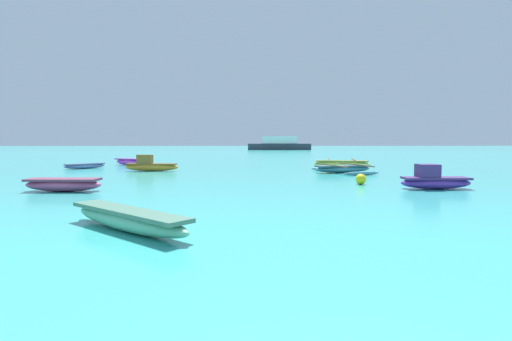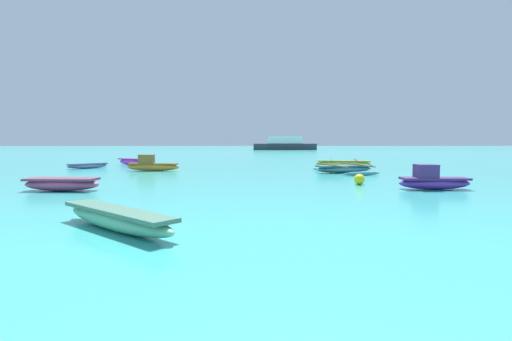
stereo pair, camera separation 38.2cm
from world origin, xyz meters
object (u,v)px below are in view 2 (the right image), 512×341
Objects in this scene: moored_boat_0 at (344,164)px; moored_boat_3 at (117,218)px; moored_boat_4 at (433,181)px; distant_ferry at (285,144)px; moored_boat_2 at (62,184)px; moored_boat_1 at (344,169)px; mooring_buoy_0 at (359,179)px; moored_boat_5 at (133,161)px; moored_boat_6 at (152,165)px; moored_boat_7 at (88,165)px.

moored_boat_0 is 19.13m from moored_boat_3.
distant_ferry is at bearing 91.82° from moored_boat_4.
moored_boat_1 is at bearing 36.24° from moored_boat_2.
mooring_buoy_0 is 0.04× the size of distant_ferry.
moored_boat_5 is 5.80× the size of mooring_buoy_0.
mooring_buoy_0 is at bearing 147.28° from moored_boat_4.
moored_boat_2 is 6.27× the size of mooring_buoy_0.
moored_boat_6 reaches higher than moored_boat_4.
moored_boat_6 is at bearing -69.69° from moored_boat_7.
moored_boat_2 is at bearing -170.87° from mooring_buoy_0.
moored_boat_3 is at bearing -46.29° from moored_boat_5.
moored_boat_6 reaches higher than moored_boat_5.
moored_boat_5 is 0.80× the size of moored_boat_6.
moored_boat_2 is at bearing -102.46° from distant_ferry.
moored_boat_4 is at bearing -15.28° from moored_boat_5.
moored_boat_0 is 14.63m from moored_boat_5.
moored_boat_4 is 0.23× the size of distant_ferry.
moored_boat_2 is at bearing 165.40° from moored_boat_3.
moored_boat_2 is at bearing -177.51° from moored_boat_4.
moored_boat_0 is 9.34m from mooring_buoy_0.
moored_boat_2 is 8.99m from moored_boat_6.
moored_boat_7 is (-3.60, 11.13, -0.07)m from moored_boat_2.
moored_boat_1 is 1.37× the size of moored_boat_3.
moored_boat_6 is 12.30m from mooring_buoy_0.
moored_boat_4 is at bearing -76.99° from moored_boat_7.
moored_boat_5 reaches higher than moored_boat_3.
moored_boat_6 is 0.28× the size of distant_ferry.
moored_boat_6 reaches higher than moored_boat_1.
moored_boat_7 is at bearing 147.23° from mooring_buoy_0.
moored_boat_1 is 1.59× the size of moored_boat_2.
moored_boat_7 is at bearing 151.72° from moored_boat_1.
distant_ferry is (1.90, 56.42, 0.80)m from mooring_buoy_0.
distant_ferry reaches higher than moored_boat_2.
moored_boat_1 is 1.72× the size of moored_boat_5.
moored_boat_0 is at bearing 95.25° from moored_boat_4.
moored_boat_4 reaches higher than mooring_buoy_0.
moored_boat_6 is at bearing 144.32° from mooring_buoy_0.
moored_boat_6 is (2.69, -5.48, 0.07)m from moored_boat_5.
moored_boat_4 is at bearing 4.29° from moored_boat_2.
moored_boat_0 reaches higher than moored_boat_1.
moored_boat_7 is (-1.87, -3.29, -0.08)m from moored_boat_5.
moored_boat_7 is 17.31m from mooring_buoy_0.
moored_boat_5 is 0.22× the size of distant_ferry.
moored_boat_1 is 10.84m from moored_boat_6.
moored_boat_6 reaches higher than moored_boat_0.
moored_boat_6 is (-10.75, 1.34, 0.12)m from moored_boat_1.
mooring_buoy_0 is at bearing 91.16° from moored_boat_3.
moored_boat_4 is (13.20, 0.23, 0.07)m from moored_boat_2.
moored_boat_6 is 1.39× the size of moored_boat_7.
moored_boat_3 is 11.23m from moored_boat_4.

